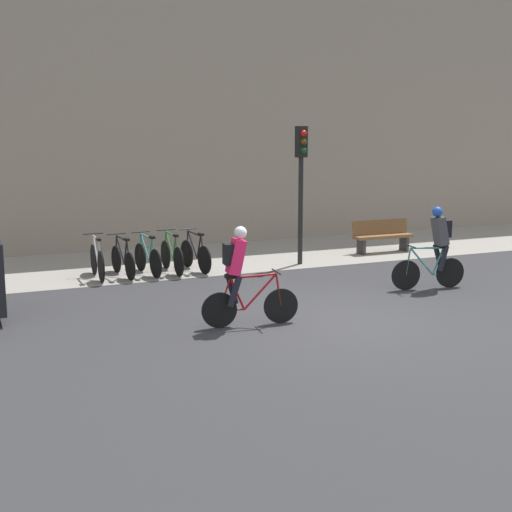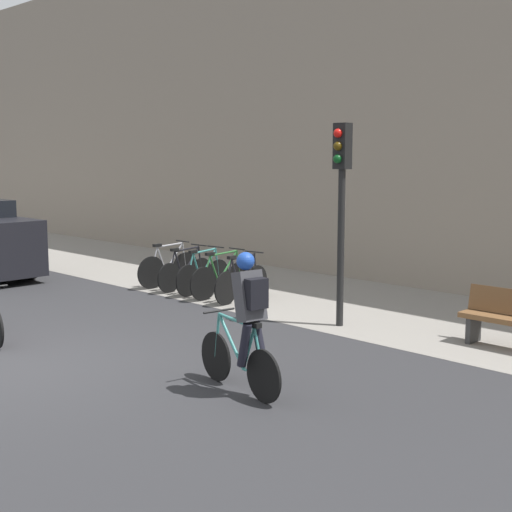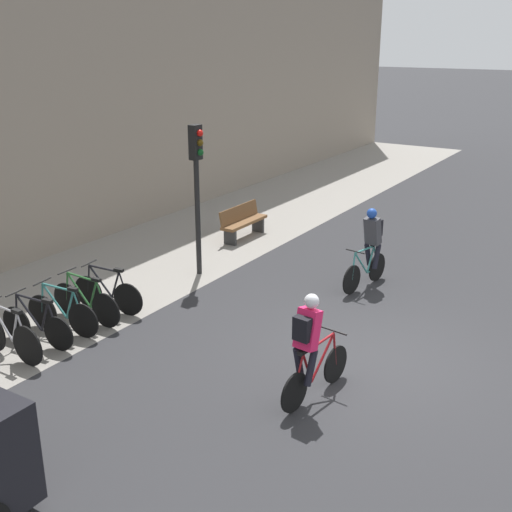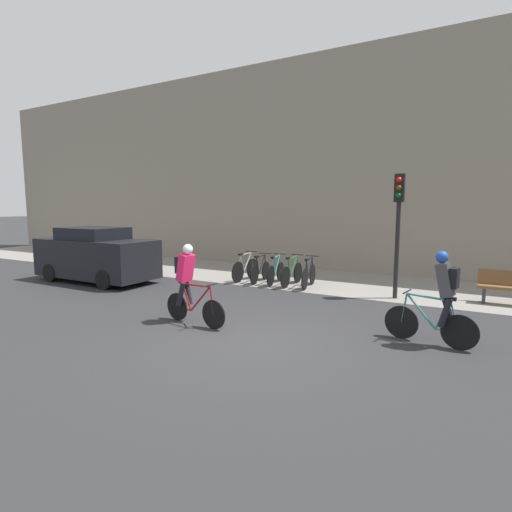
# 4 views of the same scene
# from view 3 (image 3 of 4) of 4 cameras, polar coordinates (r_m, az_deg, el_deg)

# --- Properties ---
(ground) EXTENTS (200.00, 200.00, 0.00)m
(ground) POSITION_cam_3_polar(r_m,az_deg,el_deg) (11.36, 10.53, -8.94)
(ground) COLOR #2B2B2D
(kerb_strip) EXTENTS (44.00, 4.50, 0.01)m
(kerb_strip) POSITION_cam_3_polar(r_m,az_deg,el_deg) (14.90, -14.26, -2.26)
(kerb_strip) COLOR gray
(kerb_strip) RESTS_ON ground
(cyclist_pink) EXTENTS (1.72, 0.51, 1.75)m
(cyclist_pink) POSITION_cam_3_polar(r_m,az_deg,el_deg) (9.57, 4.79, -7.89)
(cyclist_pink) COLOR black
(cyclist_pink) RESTS_ON ground
(cyclist_grey) EXTENTS (1.67, 0.52, 1.76)m
(cyclist_grey) POSITION_cam_3_polar(r_m,az_deg,el_deg) (14.19, 10.14, 1.01)
(cyclist_grey) COLOR black
(cyclist_grey) RESTS_ON ground
(parked_bike_0) EXTENTS (0.46, 1.67, 0.99)m
(parked_bike_0) POSITION_cam_3_polar(r_m,az_deg,el_deg) (11.78, -21.11, -6.66)
(parked_bike_0) COLOR black
(parked_bike_0) RESTS_ON ground
(parked_bike_1) EXTENTS (0.46, 1.63, 0.96)m
(parked_bike_1) POSITION_cam_3_polar(r_m,az_deg,el_deg) (12.11, -18.89, -5.82)
(parked_bike_1) COLOR black
(parked_bike_1) RESTS_ON ground
(parked_bike_2) EXTENTS (0.46, 1.63, 0.97)m
(parked_bike_2) POSITION_cam_3_polar(r_m,az_deg,el_deg) (12.44, -16.83, -4.87)
(parked_bike_2) COLOR black
(parked_bike_2) RESTS_ON ground
(parked_bike_3) EXTENTS (0.46, 1.72, 0.98)m
(parked_bike_3) POSITION_cam_3_polar(r_m,az_deg,el_deg) (12.79, -14.88, -3.97)
(parked_bike_3) COLOR black
(parked_bike_3) RESTS_ON ground
(parked_bike_4) EXTENTS (0.46, 1.64, 0.97)m
(parked_bike_4) POSITION_cam_3_polar(r_m,az_deg,el_deg) (13.16, -13.03, -3.18)
(parked_bike_4) COLOR black
(parked_bike_4) RESTS_ON ground
(traffic_light_pole) EXTENTS (0.26, 0.30, 3.44)m
(traffic_light_pole) POSITION_cam_3_polar(r_m,az_deg,el_deg) (14.35, -5.28, 7.40)
(traffic_light_pole) COLOR black
(traffic_light_pole) RESTS_ON ground
(bench) EXTENTS (1.74, 0.44, 0.89)m
(bench) POSITION_cam_3_polar(r_m,az_deg,el_deg) (17.45, -1.18, 3.11)
(bench) COLOR brown
(bench) RESTS_ON ground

